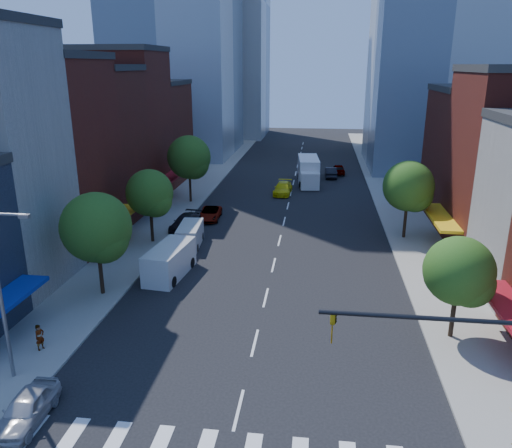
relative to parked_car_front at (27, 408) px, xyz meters
The scene contains 28 objects.
ground 9.65m from the parked_car_front, 11.99° to the left, with size 220.00×220.00×0.00m, color black.
sidewalk_left 42.12m from the parked_car_front, 94.20° to the left, with size 5.00×120.00×0.15m, color gray.
sidewalk_right 47.38m from the parked_car_front, 62.44° to the left, with size 5.00×120.00×0.15m, color gray.
bldg_left_2 26.34m from the parked_car_front, 117.24° to the left, with size 12.00×9.00×16.00m, color #5C1C16.
bldg_left_3 33.78m from the parked_car_front, 110.49° to the left, with size 12.00×8.00×15.00m, color #551E15.
bldg_left_4 41.90m from the parked_car_front, 106.34° to the left, with size 12.00×9.00×17.00m, color #5C1C16.
bldg_left_5 50.68m from the parked_car_front, 103.30° to the left, with size 12.00×10.00×13.00m, color #551E15.
bldg_right_3 47.49m from the parked_car_front, 49.80° to the left, with size 12.00×10.00×13.00m, color #551E15.
tower_far_w 101.13m from the parked_car_front, 95.06° to the left, with size 18.00×18.00×56.00m, color #9EA5AD.
traffic_signal 19.83m from the parked_car_front, ahead, with size 7.24×2.24×8.00m.
streetlight 5.97m from the parked_car_front, 128.53° to the left, with size 2.25×0.25×9.00m.
tree_left_near 13.72m from the parked_car_front, 98.49° to the left, with size 4.80×4.80×7.30m.
tree_left_mid 24.30m from the parked_car_front, 94.61° to the left, with size 4.20×4.20×6.65m.
tree_left_far 38.24m from the parked_car_front, 92.91° to the left, with size 5.00×5.00×7.75m.
tree_right_near 23.55m from the parked_car_front, 25.22° to the left, with size 4.00×4.00×6.20m.
tree_right_far 35.23m from the parked_car_front, 52.96° to the left, with size 4.60×4.60×7.20m.
parked_car_front is the anchor object (origin of this frame).
parked_car_second 18.78m from the parked_car_front, 86.24° to the left, with size 1.66×4.77×1.57m, color black.
parked_car_third 31.75m from the parked_car_front, 87.12° to the left, with size 2.10×4.56×1.27m, color #999999.
parked_car_rear 28.12m from the parked_car_front, 90.17° to the left, with size 2.01×4.94×1.43m, color black.
cargo_van_near 16.86m from the parked_car_front, 84.38° to the left, with size 2.86×5.82×2.39m.
cargo_van_far 23.66m from the parked_car_front, 86.29° to the left, with size 2.18×4.69×1.94m.
taxi 44.23m from the parked_car_front, 79.03° to the left, with size 2.05×5.05×1.46m, color yellow.
traffic_car_oncoming 55.91m from the parked_car_front, 74.90° to the left, with size 1.55×4.46×1.47m, color black.
traffic_car_far 58.67m from the parked_car_front, 74.46° to the left, with size 1.72×4.27×1.46m, color #999999.
box_truck 50.97m from the parked_car_front, 77.03° to the left, with size 3.25×8.80×3.47m.
pedestrian_near 6.10m from the parked_car_front, 114.25° to the left, with size 0.56×0.37×1.54m, color #999999.
pedestrian_far 19.34m from the parked_car_front, 102.86° to the left, with size 0.95×0.74×1.95m, color #999999.
Camera 1 is at (3.30, -19.51, 15.58)m, focal length 35.00 mm.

